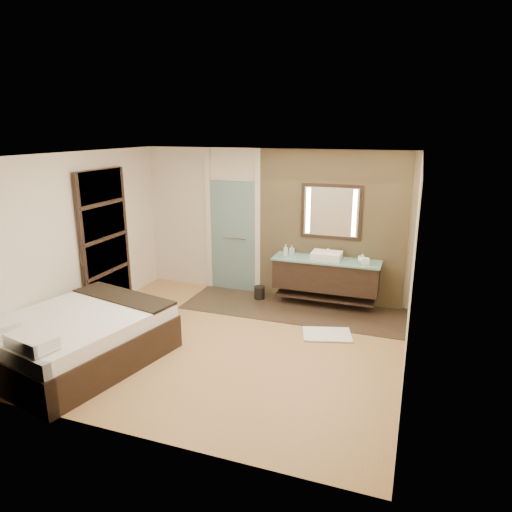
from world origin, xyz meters
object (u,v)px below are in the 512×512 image
at_px(bed, 78,338).
at_px(vanity, 326,275).
at_px(mirror_unit, 331,212).
at_px(waste_bin, 259,293).

bearing_deg(bed, vanity, 61.05).
distance_m(mirror_unit, bed, 4.48).
height_order(vanity, waste_bin, vanity).
bearing_deg(bed, waste_bin, 75.73).
bearing_deg(vanity, mirror_unit, 90.00).
height_order(bed, waste_bin, bed).
relative_size(mirror_unit, bed, 0.43).
height_order(vanity, mirror_unit, mirror_unit).
distance_m(vanity, mirror_unit, 1.10).
distance_m(bed, waste_bin, 3.38).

